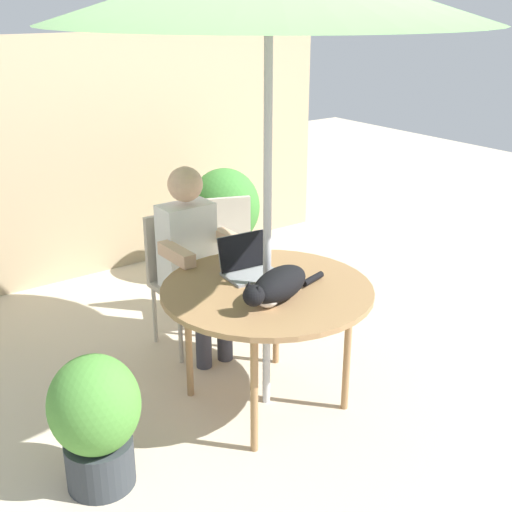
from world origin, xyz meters
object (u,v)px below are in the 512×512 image
Objects in this scene: chair_empty at (226,252)px; laptop at (247,263)px; chair_occupied at (181,269)px; person_seated at (193,252)px; potted_plant_near_fence at (225,216)px; patio_table at (267,296)px; cat at (277,286)px; potted_plant_by_chair at (96,418)px.

laptop reaches higher than chair_empty.
person_seated is at bearing -90.00° from chair_occupied.
chair_empty is (0.41, 0.09, 0.00)m from chair_occupied.
potted_plant_near_fence is (0.42, 0.64, 0.02)m from chair_empty.
cat is at bearing -110.67° from patio_table.
potted_plant_near_fence is at bearing 60.77° from laptop.
laptop is 0.50× the size of cat.
potted_plant_near_fence is at bearing 63.32° from patio_table.
potted_plant_by_chair is (-1.06, -1.01, -0.15)m from chair_occupied.
potted_plant_near_fence is (0.80, 1.44, -0.25)m from laptop.
potted_plant_near_fence is 1.36× the size of potted_plant_by_chair.
patio_table is 1.10m from potted_plant_by_chair.
cat is (-0.48, -1.19, 0.29)m from chair_empty.
chair_occupied is 0.23m from person_seated.
patio_table is 1.25× the size of potted_plant_near_fence.
potted_plant_by_chair is (-1.47, -1.10, -0.15)m from chair_empty.
potted_plant_near_fence reaches higher than chair_empty.
potted_plant_near_fence reaches higher than patio_table.
cat is (-0.06, -1.10, 0.29)m from chair_occupied.
potted_plant_by_chair is at bearing -164.23° from laptop.
chair_occupied is at bearing -167.76° from chair_empty.
potted_plant_near_fence is at bearing 42.66° from potted_plant_by_chair.
chair_occupied is at bearing 92.52° from laptop.
cat is at bearing -93.31° from chair_occupied.
potted_plant_near_fence is (0.84, 1.66, -0.14)m from patio_table.
potted_plant_by_chair is at bearing -143.12° from chair_empty.
chair_empty is 0.72× the size of person_seated.
person_seated is (0.00, -0.16, 0.17)m from chair_occupied.
cat is at bearing -4.91° from potted_plant_by_chair.
chair_empty is 2.75× the size of laptop.
cat is at bearing -116.15° from potted_plant_near_fence.
chair_occupied is 1.30× the size of potted_plant_by_chair.
chair_occupied is 0.72× the size of person_seated.
potted_plant_by_chair is (-1.06, -0.86, -0.32)m from person_seated.
cat is (-0.06, -0.17, 0.13)m from patio_table.
patio_table is 1.69× the size of potted_plant_by_chair.
chair_empty is 1.31m from cat.
laptop is 1.67m from potted_plant_near_fence.
cat is at bearing -93.86° from person_seated.
cat is at bearing -111.83° from chair_empty.
chair_occupied is 2.75× the size of laptop.
person_seated is at bearing 93.24° from laptop.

